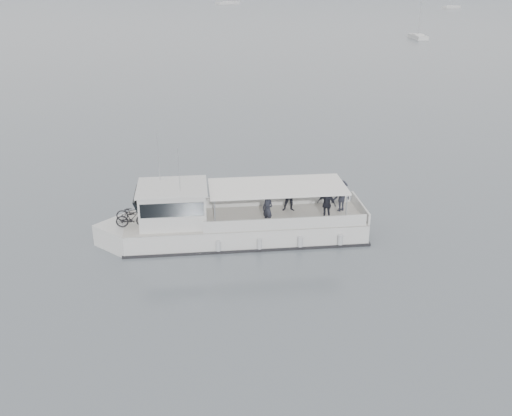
# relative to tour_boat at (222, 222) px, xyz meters

# --- Properties ---
(ground) EXTENTS (1400.00, 1400.00, 0.00)m
(ground) POSITION_rel_tour_boat_xyz_m (-3.25, -0.89, -0.88)
(ground) COLOR slate
(ground) RESTS_ON ground
(tour_boat) EXTENTS (12.72, 6.32, 5.38)m
(tour_boat) POSITION_rel_tour_boat_xyz_m (0.00, 0.00, 0.00)
(tour_boat) COLOR silver
(tour_boat) RESTS_ON ground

